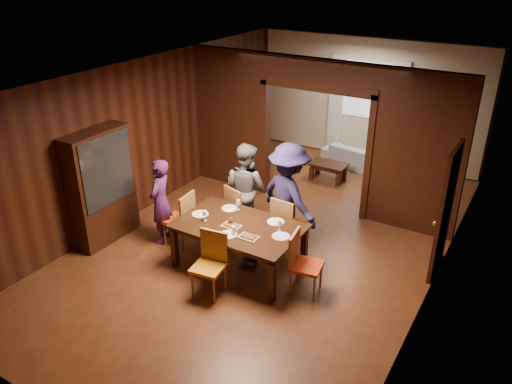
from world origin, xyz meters
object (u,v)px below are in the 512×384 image
Objects in this scene: chair_left at (178,218)px; person_navy at (289,197)px; chair_right at (307,264)px; chair_near at (208,266)px; dining_table at (239,246)px; sofa at (361,157)px; person_grey at (246,189)px; coffee_table at (328,172)px; chair_far_l at (242,210)px; hutch at (101,187)px; chair_far_r at (288,222)px; person_purple at (161,202)px.

person_navy is at bearing 112.59° from chair_left.
chair_right is 1.00× the size of chair_near.
dining_table is 1.30m from chair_left.
dining_table is (-0.24, -4.89, 0.11)m from sofa.
person_grey reaches higher than chair_left.
dining_table is at bearing -87.76° from coffee_table.
coffee_table is 3.03m from chair_far_l.
chair_near is at bearing 97.17° from sofa.
chair_far_l reaches higher than sofa.
chair_far_r is at bearing 25.56° from hutch.
sofa is 1.88× the size of chair_near.
chair_far_l is 0.48× the size of hutch.
chair_far_r is at bearing 31.16° from chair_right.
chair_near is (-0.24, -5.72, 0.22)m from sofa.
sofa is at bearing -66.23° from person_navy.
person_navy is at bearing 26.45° from hutch.
person_purple reaches higher than chair_right.
dining_table is 1.01m from chair_far_l.
chair_right is (0.85, -1.01, -0.45)m from person_navy.
coffee_table is at bearing 92.24° from dining_table.
sofa is 1.10m from coffee_table.
hutch is (-1.20, -0.53, 0.52)m from chair_left.
person_purple is 1.80m from chair_near.
chair_near is at bearing 100.49° from person_navy.
chair_near is (0.51, -1.70, 0.00)m from chair_far_l.
person_navy is 0.96× the size of dining_table.
chair_far_r is at bearing 111.08° from chair_left.
dining_table is at bearing 125.26° from person_grey.
sofa is at bearing 62.97° from hutch.
person_navy is 3.19m from hutch.
chair_far_r is at bearing 99.50° from person_purple.
chair_right is (2.79, -0.04, -0.28)m from person_purple.
chair_far_l is 0.90m from chair_far_r.
chair_far_l is (1.08, 0.88, -0.28)m from person_purple.
chair_far_r is (-0.82, 0.97, 0.00)m from chair_right.
chair_left is 1.00× the size of chair_near.
person_navy is at bearing 69.36° from dining_table.
hutch is at bearing 164.12° from chair_near.
sofa is at bearing -83.21° from chair_far_r.
chair_left is at bearing 63.12° from chair_far_l.
sofa is 5.73m from chair_near.
person_purple is 1.49m from person_grey.
chair_left is at bearing 176.58° from dining_table.
sofa is 1.88× the size of chair_far_r.
chair_left is at bearing 81.92° from sofa.
coffee_table is at bearing -78.89° from chair_far_l.
person_grey reaches higher than chair_far_r.
dining_table is 2.61m from hutch.
person_grey is at bearing 36.64° from hutch.
person_grey is 0.85× the size of hutch.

